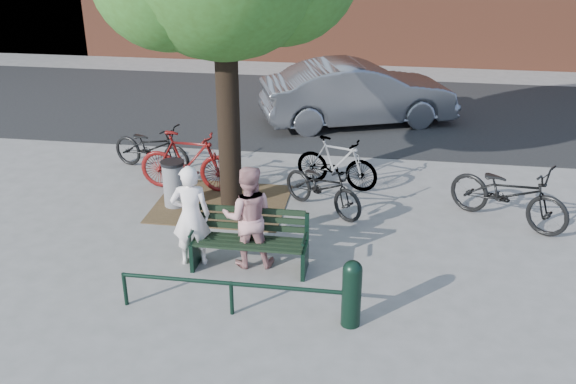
% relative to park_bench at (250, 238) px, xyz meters
% --- Properties ---
extents(ground, '(90.00, 90.00, 0.00)m').
position_rel_park_bench_xyz_m(ground, '(0.00, -0.08, -0.48)').
color(ground, gray).
rests_on(ground, ground).
extents(dirt_pit, '(2.40, 2.00, 0.02)m').
position_rel_park_bench_xyz_m(dirt_pit, '(-1.00, 2.12, -0.47)').
color(dirt_pit, brown).
rests_on(dirt_pit, ground).
extents(road, '(40.00, 7.00, 0.01)m').
position_rel_park_bench_xyz_m(road, '(0.00, 8.42, -0.47)').
color(road, black).
rests_on(road, ground).
extents(park_bench, '(1.74, 0.54, 0.97)m').
position_rel_park_bench_xyz_m(park_bench, '(0.00, 0.00, 0.00)').
color(park_bench, black).
rests_on(park_bench, ground).
extents(guard_railing, '(3.06, 0.06, 0.51)m').
position_rel_park_bench_xyz_m(guard_railing, '(0.00, -1.28, -0.08)').
color(guard_railing, black).
rests_on(guard_railing, ground).
extents(person_left, '(0.66, 0.50, 1.61)m').
position_rel_park_bench_xyz_m(person_left, '(-0.90, -0.03, 0.33)').
color(person_left, white).
rests_on(person_left, ground).
extents(person_right, '(0.87, 0.73, 1.61)m').
position_rel_park_bench_xyz_m(person_right, '(-0.04, 0.07, 0.33)').
color(person_right, tan).
rests_on(person_right, ground).
extents(bollard, '(0.26, 0.26, 0.96)m').
position_rel_park_bench_xyz_m(bollard, '(1.60, -1.27, 0.03)').
color(bollard, black).
rests_on(bollard, ground).
extents(litter_bin, '(0.43, 0.43, 0.88)m').
position_rel_park_bench_xyz_m(litter_bin, '(-1.82, 1.92, -0.03)').
color(litter_bin, gray).
rests_on(litter_bin, ground).
extents(bicycle_a, '(1.99, 1.20, 0.99)m').
position_rel_park_bench_xyz_m(bicycle_a, '(-2.83, 3.57, 0.02)').
color(bicycle_a, black).
rests_on(bicycle_a, ground).
extents(bicycle_b, '(1.99, 0.66, 1.18)m').
position_rel_park_bench_xyz_m(bicycle_b, '(-1.76, 2.67, 0.11)').
color(bicycle_b, '#5B0E0D').
rests_on(bicycle_b, ground).
extents(bicycle_c, '(1.83, 1.60, 0.95)m').
position_rel_park_bench_xyz_m(bicycle_c, '(0.89, 2.12, -0.00)').
color(bicycle_c, black).
rests_on(bicycle_c, ground).
extents(bicycle_d, '(1.74, 0.96, 1.01)m').
position_rel_park_bench_xyz_m(bicycle_d, '(1.04, 3.25, 0.03)').
color(bicycle_d, gray).
rests_on(bicycle_d, ground).
extents(bicycle_e, '(2.20, 1.79, 1.12)m').
position_rel_park_bench_xyz_m(bicycle_e, '(4.09, 2.12, 0.08)').
color(bicycle_e, black).
rests_on(bicycle_e, ground).
extents(parked_car, '(5.08, 3.22, 1.58)m').
position_rel_park_bench_xyz_m(parked_car, '(1.24, 7.33, 0.31)').
color(parked_car, slate).
rests_on(parked_car, ground).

